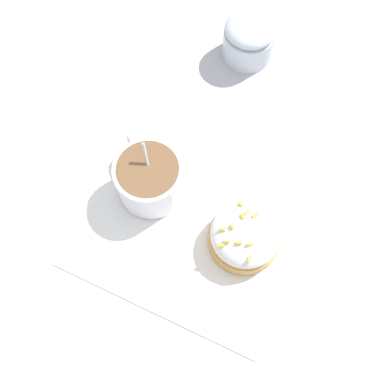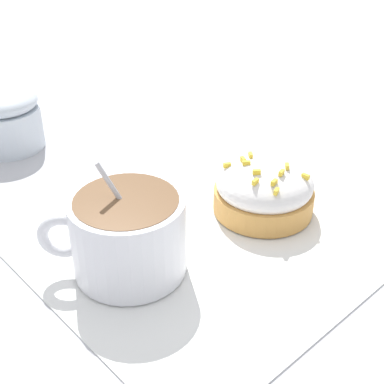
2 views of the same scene
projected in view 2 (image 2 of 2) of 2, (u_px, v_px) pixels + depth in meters
The scene contains 5 objects.
ground_plane at pixel (197, 236), 0.48m from camera, with size 3.00×3.00×0.00m, color #B2B2B7.
paper_napkin at pixel (197, 234), 0.48m from camera, with size 0.29×0.30×0.00m.
coffee_cup at pixel (127, 232), 0.42m from camera, with size 0.10×0.09×0.10m.
frosted_pastry at pixel (264, 189), 0.50m from camera, with size 0.09×0.09×0.05m.
sugar_bowl at pixel (6, 119), 0.61m from camera, with size 0.08×0.08×0.07m.
Camera 2 is at (-0.26, -0.29, 0.29)m, focal length 50.00 mm.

